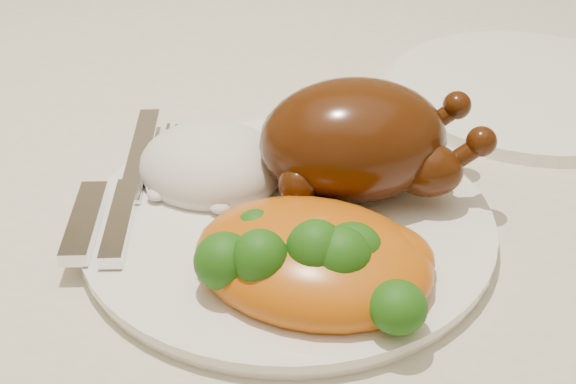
% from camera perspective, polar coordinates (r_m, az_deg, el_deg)
% --- Properties ---
extents(dining_table, '(1.60, 0.90, 0.76)m').
position_cam_1_polar(dining_table, '(0.76, -0.24, -0.14)').
color(dining_table, brown).
rests_on(dining_table, floor).
extents(tablecloth, '(1.73, 1.03, 0.18)m').
position_cam_1_polar(tablecloth, '(0.72, -0.25, 4.72)').
color(tablecloth, beige).
rests_on(tablecloth, dining_table).
extents(dinner_plate, '(0.35, 0.35, 0.01)m').
position_cam_1_polar(dinner_plate, '(0.53, -0.00, -2.31)').
color(dinner_plate, white).
rests_on(dinner_plate, tablecloth).
extents(side_plate, '(0.28, 0.28, 0.01)m').
position_cam_1_polar(side_plate, '(0.74, 16.78, 6.95)').
color(side_plate, white).
rests_on(side_plate, tablecloth).
extents(roast_chicken, '(0.17, 0.14, 0.08)m').
position_cam_1_polar(roast_chicken, '(0.54, 5.04, 3.73)').
color(roast_chicken, '#461D07').
rests_on(roast_chicken, dinner_plate).
extents(rice_mound, '(0.11, 0.10, 0.05)m').
position_cam_1_polar(rice_mound, '(0.57, -5.43, 1.84)').
color(rice_mound, white).
rests_on(rice_mound, dinner_plate).
extents(mac_and_cheese, '(0.16, 0.13, 0.06)m').
position_cam_1_polar(mac_and_cheese, '(0.47, 2.15, -4.83)').
color(mac_and_cheese, '#DA5F0E').
rests_on(mac_and_cheese, dinner_plate).
extents(cutlery, '(0.07, 0.20, 0.01)m').
position_cam_1_polar(cutlery, '(0.55, -11.90, -0.40)').
color(cutlery, silver).
rests_on(cutlery, dinner_plate).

